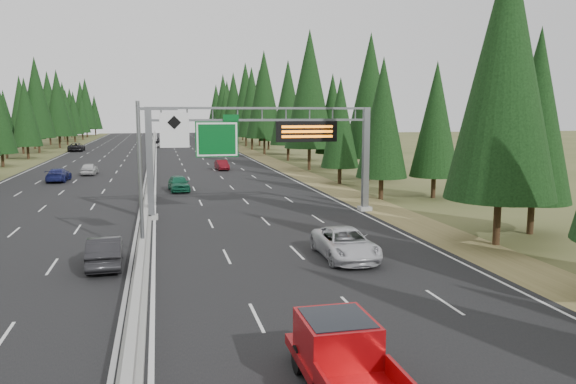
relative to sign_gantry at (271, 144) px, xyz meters
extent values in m
cube|color=black|center=(-8.92, 45.12, -5.23)|extent=(32.00, 260.00, 0.08)
cube|color=olive|center=(8.88, 45.12, -5.24)|extent=(3.60, 260.00, 0.06)
cube|color=#434B23|center=(-26.72, 45.12, -5.24)|extent=(3.60, 260.00, 0.06)
cube|color=gray|center=(-8.92, 45.12, -5.04)|extent=(0.70, 260.00, 0.30)
cube|color=gray|center=(-8.92, 45.12, -4.64)|extent=(0.30, 260.00, 0.60)
cube|color=slate|center=(-8.57, 0.12, -1.29)|extent=(0.45, 0.45, 7.80)
cube|color=gray|center=(-8.57, 0.12, -5.04)|extent=(0.90, 0.90, 0.30)
cube|color=slate|center=(7.28, 0.12, -1.29)|extent=(0.45, 0.45, 7.80)
cube|color=gray|center=(7.28, 0.12, -5.04)|extent=(0.90, 0.90, 0.30)
cube|color=slate|center=(-0.64, 0.12, 2.53)|extent=(15.85, 0.35, 0.16)
cube|color=slate|center=(-0.64, 0.12, 1.69)|extent=(15.85, 0.35, 0.16)
cube|color=#054C19|center=(-3.92, -0.13, 0.36)|extent=(3.00, 0.10, 2.50)
cube|color=silver|center=(-3.92, -0.19, 0.36)|extent=(2.85, 0.02, 2.35)
cube|color=#054C19|center=(-2.92, -0.13, 1.86)|extent=(1.10, 0.10, 0.45)
cube|color=black|center=(2.58, -0.18, 0.86)|extent=(4.50, 0.40, 1.50)
cube|color=orange|center=(2.58, -0.40, 1.21)|extent=(3.80, 0.02, 0.18)
cube|color=orange|center=(2.58, -0.40, 0.86)|extent=(3.80, 0.02, 0.18)
cube|color=orange|center=(2.58, -0.40, 0.51)|extent=(3.80, 0.02, 0.18)
cylinder|color=slate|center=(-8.92, -9.88, -1.19)|extent=(0.20, 0.20, 8.00)
cube|color=gray|center=(-8.92, -9.88, -5.09)|extent=(0.50, 0.50, 0.20)
cube|color=slate|center=(-7.92, -9.88, 2.41)|extent=(2.00, 0.15, 0.15)
cube|color=silver|center=(-7.12, -10.00, 1.31)|extent=(1.50, 0.06, 1.80)
cylinder|color=black|center=(10.56, -12.09, -3.92)|extent=(0.40, 0.40, 2.70)
cone|color=black|center=(10.56, -12.09, 4.51)|extent=(6.07, 6.07, 14.16)
cylinder|color=black|center=(14.43, -9.81, -4.26)|extent=(0.40, 0.40, 2.02)
cone|color=black|center=(14.43, -9.81, 2.04)|extent=(4.54, 4.54, 10.59)
cylinder|color=black|center=(10.76, 5.37, -4.29)|extent=(0.40, 0.40, 1.95)
cone|color=black|center=(10.76, 5.37, 1.81)|extent=(4.39, 4.39, 10.25)
cylinder|color=black|center=(15.66, 5.25, -4.31)|extent=(0.40, 0.40, 1.91)
cone|color=black|center=(15.66, 5.25, 1.66)|extent=(4.30, 4.30, 10.04)
cylinder|color=black|center=(10.61, 16.32, -4.38)|extent=(0.40, 0.40, 1.79)
cone|color=black|center=(10.61, 16.32, 1.21)|extent=(4.02, 4.02, 9.38)
cylinder|color=black|center=(14.75, 18.63, -3.98)|extent=(0.40, 0.40, 2.58)
cone|color=black|center=(14.75, 18.63, 4.07)|extent=(5.80, 5.80, 13.53)
cylinder|color=black|center=(11.42, 31.58, -3.82)|extent=(0.40, 0.40, 2.91)
cone|color=black|center=(11.42, 31.58, 5.27)|extent=(6.54, 6.54, 15.26)
cylinder|color=black|center=(15.01, 32.99, -4.25)|extent=(0.40, 0.40, 2.04)
cone|color=black|center=(15.01, 32.99, 2.13)|extent=(4.59, 4.59, 10.71)
cylinder|color=black|center=(11.99, 46.40, -4.02)|extent=(0.40, 0.40, 2.51)
cone|color=black|center=(11.99, 46.40, 3.82)|extent=(5.64, 5.64, 13.16)
cylinder|color=black|center=(15.43, 46.02, -4.23)|extent=(0.40, 0.40, 2.08)
cone|color=black|center=(15.43, 46.02, 2.27)|extent=(4.68, 4.68, 10.92)
cylinder|color=black|center=(10.82, 60.33, -3.78)|extent=(0.40, 0.40, 2.97)
cone|color=black|center=(10.82, 60.33, 5.50)|extent=(6.68, 6.68, 15.59)
cylinder|color=black|center=(14.81, 58.12, -4.32)|extent=(0.40, 0.40, 1.90)
cone|color=black|center=(14.81, 58.12, 1.63)|extent=(4.28, 4.28, 10.00)
cylinder|color=black|center=(10.65, 72.99, -3.94)|extent=(0.40, 0.40, 2.66)
cone|color=black|center=(10.65, 72.99, 4.37)|extent=(5.98, 5.98, 13.95)
cylinder|color=black|center=(14.16, 73.46, -4.36)|extent=(0.40, 0.40, 1.82)
cone|color=black|center=(14.16, 73.46, 1.33)|extent=(4.10, 4.10, 9.56)
cylinder|color=black|center=(11.40, 85.73, -3.78)|extent=(0.40, 0.40, 2.98)
cone|color=black|center=(11.40, 85.73, 5.53)|extent=(6.71, 6.71, 15.65)
cylinder|color=black|center=(14.74, 87.03, -3.89)|extent=(0.40, 0.40, 2.75)
cone|color=black|center=(14.74, 87.03, 4.70)|extent=(6.19, 6.19, 14.44)
cylinder|color=black|center=(10.84, 101.90, -3.86)|extent=(0.40, 0.40, 2.81)
cone|color=black|center=(10.84, 101.90, 4.93)|extent=(6.33, 6.33, 14.77)
cylinder|color=black|center=(15.10, 99.24, -3.80)|extent=(0.40, 0.40, 2.95)
cone|color=black|center=(15.10, 99.24, 5.42)|extent=(6.63, 6.63, 15.47)
cylinder|color=black|center=(10.16, 114.62, -4.16)|extent=(0.40, 0.40, 2.22)
cone|color=black|center=(10.16, 114.62, 2.80)|extent=(5.01, 5.01, 11.68)
cylinder|color=black|center=(14.93, 114.23, -4.08)|extent=(0.40, 0.40, 2.38)
cone|color=black|center=(14.93, 114.23, 3.36)|extent=(5.35, 5.35, 12.49)
cylinder|color=black|center=(11.23, 127.76, -3.76)|extent=(0.40, 0.40, 3.01)
cone|color=black|center=(11.23, 127.76, 5.64)|extent=(6.77, 6.77, 15.80)
cylinder|color=black|center=(15.27, 129.96, -4.02)|extent=(0.40, 0.40, 2.49)
cone|color=black|center=(15.27, 129.96, 3.75)|extent=(5.60, 5.60, 13.06)
cylinder|color=black|center=(11.57, 142.10, -4.35)|extent=(0.40, 0.40, 1.84)
cone|color=black|center=(11.57, 142.10, 1.39)|extent=(4.13, 4.13, 9.64)
cylinder|color=black|center=(16.01, 143.39, -3.95)|extent=(0.40, 0.40, 2.64)
cone|color=black|center=(16.01, 143.39, 4.30)|extent=(5.94, 5.94, 13.86)
cylinder|color=black|center=(11.95, 155.45, -3.89)|extent=(0.40, 0.40, 2.76)
cone|color=black|center=(11.95, 155.45, 4.73)|extent=(6.21, 6.21, 14.49)
cylinder|color=black|center=(15.95, 157.32, -3.78)|extent=(0.40, 0.40, 2.98)
cone|color=black|center=(15.95, 157.32, 5.55)|extent=(6.71, 6.71, 15.67)
cylinder|color=black|center=(-29.12, 45.14, -4.33)|extent=(0.40, 0.40, 1.87)
cone|color=black|center=(-29.12, 45.14, 1.52)|extent=(4.21, 4.21, 9.83)
cylinder|color=black|center=(-28.62, 58.72, -4.22)|extent=(0.40, 0.40, 2.11)
cone|color=black|center=(-28.62, 58.72, 2.37)|extent=(4.74, 4.74, 11.06)
cylinder|color=black|center=(-32.30, 60.80, -4.37)|extent=(0.40, 0.40, 1.80)
cone|color=black|center=(-32.30, 60.80, 1.26)|extent=(4.05, 4.05, 9.45)
cylinder|color=black|center=(-29.75, 73.65, -3.84)|extent=(0.40, 0.40, 2.85)
cone|color=black|center=(-29.75, 73.65, 5.07)|extent=(6.41, 6.41, 14.97)
cylinder|color=black|center=(-32.16, 71.85, -4.13)|extent=(0.40, 0.40, 2.28)
cone|color=black|center=(-32.16, 71.85, 3.00)|extent=(5.13, 5.13, 11.97)
cylinder|color=black|center=(-28.30, 87.50, -3.95)|extent=(0.40, 0.40, 2.64)
cone|color=black|center=(-28.30, 87.50, 4.31)|extent=(5.94, 5.94, 13.87)
cylinder|color=black|center=(-33.09, 86.88, -4.26)|extent=(0.40, 0.40, 2.01)
cone|color=black|center=(-33.09, 86.88, 2.03)|extent=(4.53, 4.53, 10.58)
cylinder|color=black|center=(-28.60, 100.35, -4.23)|extent=(0.40, 0.40, 2.07)
cone|color=black|center=(-28.60, 100.35, 2.24)|extent=(4.66, 4.66, 10.88)
cylinder|color=black|center=(-32.59, 101.71, -3.90)|extent=(0.40, 0.40, 2.74)
cone|color=black|center=(-32.59, 101.71, 4.68)|extent=(6.17, 6.17, 14.41)
cylinder|color=black|center=(-28.74, 113.69, -4.23)|extent=(0.40, 0.40, 2.07)
cone|color=black|center=(-28.74, 113.69, 2.25)|extent=(4.67, 4.67, 10.89)
cylinder|color=black|center=(-32.69, 116.22, -4.25)|extent=(0.40, 0.40, 2.03)
cone|color=black|center=(-32.69, 116.22, 2.10)|extent=(4.57, 4.57, 10.67)
cylinder|color=black|center=(-28.40, 126.68, -4.27)|extent=(0.40, 0.40, 2.00)
cone|color=black|center=(-28.40, 126.68, 1.96)|extent=(4.49, 4.49, 10.48)
cylinder|color=black|center=(-33.38, 128.12, -3.98)|extent=(0.40, 0.40, 2.57)
cone|color=black|center=(-33.38, 128.12, 4.06)|extent=(5.79, 5.79, 13.51)
cylinder|color=black|center=(-29.14, 143.28, -3.83)|extent=(0.40, 0.40, 2.88)
cone|color=black|center=(-29.14, 143.28, 5.18)|extent=(6.48, 6.48, 15.13)
cylinder|color=black|center=(-33.57, 142.60, -4.07)|extent=(0.40, 0.40, 2.40)
cone|color=black|center=(-33.57, 142.60, 3.45)|extent=(5.41, 5.41, 12.62)
cylinder|color=black|center=(-28.04, 157.13, -4.20)|extent=(0.40, 0.40, 2.13)
cone|color=black|center=(-28.04, 157.13, 2.45)|extent=(4.79, 4.79, 11.18)
cylinder|color=black|center=(-32.22, 156.86, -3.84)|extent=(0.40, 0.40, 2.86)
cone|color=black|center=(-32.22, 156.86, 5.09)|extent=(6.43, 6.43, 15.00)
imported|color=silver|center=(1.22, -13.08, -4.43)|extent=(2.64, 5.52, 1.52)
cylinder|color=black|center=(-4.22, -25.00, -4.78)|extent=(0.31, 0.82, 0.82)
cylinder|color=black|center=(-2.48, -25.00, -4.78)|extent=(0.31, 0.82, 0.82)
cube|color=#94090C|center=(-3.35, -26.63, -4.63)|extent=(2.04, 5.71, 0.31)
cube|color=#94090C|center=(-3.35, -25.71, -3.91)|extent=(1.94, 2.24, 1.12)
cube|color=black|center=(-3.35, -25.71, -3.61)|extent=(1.73, 1.94, 0.56)
imported|color=#14583D|center=(-6.16, 14.22, -4.44)|extent=(2.10, 4.54, 1.51)
imported|color=#5E0D15|center=(0.09, 33.33, -4.54)|extent=(1.64, 4.00, 1.29)
imported|color=black|center=(0.71, 58.33, -4.39)|extent=(2.71, 5.66, 1.59)
imported|color=#B5B5B5|center=(-6.96, 84.00, -4.54)|extent=(2.52, 4.81, 1.29)
imported|color=black|center=(-7.42, 101.61, -4.44)|extent=(2.15, 4.52, 1.49)
imported|color=black|center=(-10.63, -11.96, -4.45)|extent=(1.77, 4.58, 1.49)
imported|color=navy|center=(-18.59, 24.82, -4.47)|extent=(2.21, 5.05, 1.45)
imported|color=silver|center=(-16.11, 31.11, -4.48)|extent=(1.87, 4.26, 1.43)
imported|color=black|center=(-23.42, 75.76, -4.37)|extent=(2.76, 5.92, 1.64)
camera|label=1|loc=(-7.97, -39.72, 2.20)|focal=35.00mm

